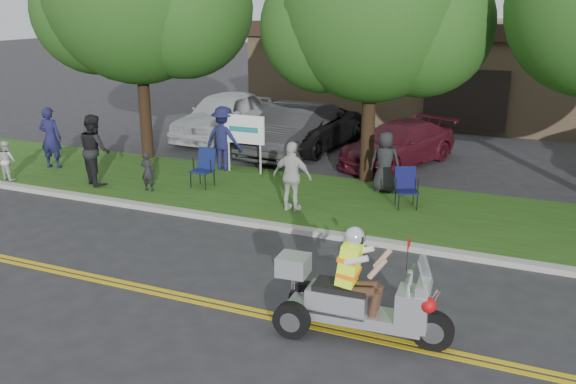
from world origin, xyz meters
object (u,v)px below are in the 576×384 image
at_px(lawn_chair_a, 205,165).
at_px(parked_car_right, 398,144).
at_px(trike_scooter, 355,299).
at_px(spectator_adult_right, 292,177).
at_px(lawn_chair_b, 406,185).
at_px(spectator_adult_left, 51,138).
at_px(parked_car_far_left, 224,115).
at_px(parked_car_mid, 308,128).
at_px(spectator_adult_mid, 95,150).
at_px(parked_car_left, 293,129).

relative_size(lawn_chair_a, parked_car_right, 0.23).
xyz_separation_m(trike_scooter, spectator_adult_right, (-2.94, 4.62, 0.32)).
xyz_separation_m(lawn_chair_b, spectator_adult_left, (-10.29, -0.54, 0.36)).
relative_size(lawn_chair_b, parked_car_far_left, 0.19).
relative_size(parked_car_mid, parked_car_right, 1.12).
bearing_deg(lawn_chair_a, trike_scooter, -39.75).
distance_m(spectator_adult_mid, parked_car_far_left, 6.75).
bearing_deg(spectator_adult_left, trike_scooter, 140.26).
height_order(spectator_adult_left, parked_car_far_left, spectator_adult_left).
relative_size(spectator_adult_left, parked_car_far_left, 0.36).
xyz_separation_m(spectator_adult_left, spectator_adult_right, (7.94, -0.79, -0.08)).
bearing_deg(parked_car_right, parked_car_mid, -173.53).
bearing_deg(lawn_chair_b, parked_car_right, 81.17).
relative_size(spectator_adult_mid, parked_car_left, 0.38).
height_order(spectator_adult_mid, parked_car_left, spectator_adult_mid).
bearing_deg(parked_car_mid, parked_car_far_left, -178.74).
height_order(spectator_adult_mid, parked_car_far_left, spectator_adult_mid).
bearing_deg(parked_car_mid, lawn_chair_b, -42.40).
distance_m(lawn_chair_a, spectator_adult_mid, 2.94).
relative_size(parked_car_far_left, parked_car_right, 1.13).
bearing_deg(spectator_adult_left, parked_car_left, -153.44).
bearing_deg(spectator_adult_mid, parked_car_left, -91.28).
distance_m(lawn_chair_a, parked_car_left, 4.62).
distance_m(lawn_chair_b, parked_car_right, 4.34).
relative_size(spectator_adult_mid, parked_car_right, 0.42).
xyz_separation_m(lawn_chair_a, parked_car_mid, (0.76, 5.49, 0.02)).
xyz_separation_m(trike_scooter, parked_car_far_left, (-8.43, 11.34, 0.24)).
bearing_deg(parked_car_far_left, spectator_adult_right, -48.32).
height_order(spectator_adult_mid, spectator_adult_right, spectator_adult_mid).
height_order(parked_car_left, parked_car_right, parked_car_left).
xyz_separation_m(spectator_adult_left, parked_car_right, (9.11, 4.71, -0.36)).
distance_m(spectator_adult_right, parked_car_left, 5.97).
xyz_separation_m(parked_car_far_left, parked_car_left, (3.20, -1.20, -0.04)).
relative_size(lawn_chair_b, parked_car_right, 0.21).
distance_m(spectator_adult_left, spectator_adult_right, 7.98).
distance_m(spectator_adult_mid, parked_car_right, 8.80).
height_order(lawn_chair_b, parked_car_mid, parked_car_mid).
relative_size(trike_scooter, parked_car_left, 0.54).
bearing_deg(lawn_chair_b, parked_car_mid, 106.77).
xyz_separation_m(lawn_chair_a, spectator_adult_left, (-5.05, -0.14, 0.33)).
height_order(trike_scooter, spectator_adult_left, spectator_adult_left).
distance_m(lawn_chair_a, lawn_chair_b, 5.26).
xyz_separation_m(lawn_chair_b, parked_car_right, (-1.18, 4.17, 0.00)).
bearing_deg(trike_scooter, parked_car_right, 96.46).
bearing_deg(parked_car_right, lawn_chair_b, -52.32).
xyz_separation_m(spectator_adult_left, parked_car_left, (5.66, 4.72, -0.19)).
bearing_deg(spectator_adult_right, spectator_adult_mid, 2.43).
relative_size(lawn_chair_a, spectator_adult_left, 0.56).
distance_m(spectator_adult_left, parked_car_left, 7.37).
bearing_deg(spectator_adult_mid, spectator_adult_right, -149.70).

